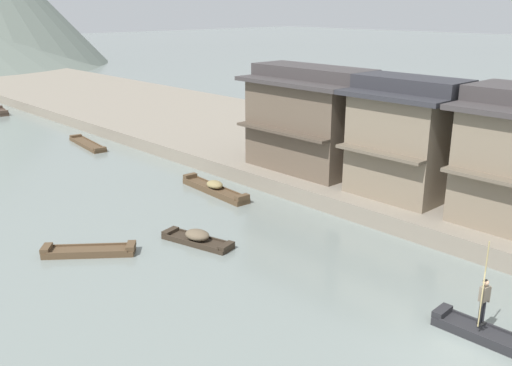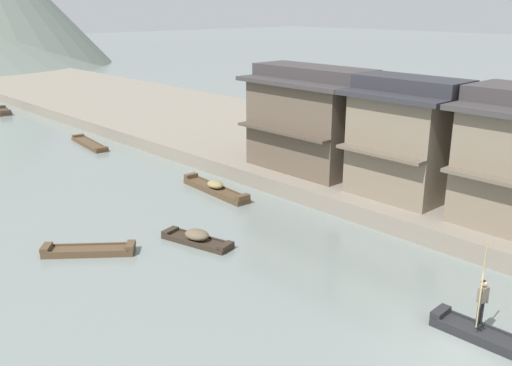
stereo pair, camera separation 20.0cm
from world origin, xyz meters
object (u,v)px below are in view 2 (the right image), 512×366
at_px(boatman_person, 482,297).
at_px(boat_moored_nearest, 197,238).
at_px(boat_midriver_upstream, 89,251).
at_px(boat_moored_second, 215,189).
at_px(boat_crossing_west, 89,144).
at_px(boat_midriver_drifting, 3,112).
at_px(boat_foreground_poled, 505,344).
at_px(house_waterfront_tall, 312,119).
at_px(house_waterfront_second, 407,138).

distance_m(boatman_person, boat_moored_nearest, 12.71).
bearing_deg(boat_moored_nearest, boatman_person, -80.10).
relative_size(boatman_person, boat_midriver_upstream, 0.83).
distance_m(boat_moored_second, boat_crossing_west, 15.73).
relative_size(boatman_person, boat_crossing_west, 0.54).
relative_size(boat_moored_nearest, boat_midriver_drifting, 1.01).
height_order(boat_foreground_poled, boat_moored_nearest, boat_moored_nearest).
height_order(boat_midriver_upstream, boat_crossing_west, boat_midriver_upstream).
relative_size(boatman_person, boat_midriver_drifting, 0.83).
xyz_separation_m(boat_foreground_poled, boatman_person, (-0.06, 0.89, 1.34)).
height_order(boatman_person, boat_moored_nearest, boatman_person).
bearing_deg(boatman_person, boat_crossing_west, 84.87).
bearing_deg(boat_crossing_west, house_waterfront_tall, -71.95).
relative_size(boat_midriver_upstream, house_waterfront_tall, 0.47).
relative_size(boat_midriver_drifting, boat_crossing_west, 0.64).
bearing_deg(house_waterfront_second, boat_moored_nearest, 160.58).
distance_m(boat_moored_second, house_waterfront_tall, 7.21).
distance_m(boat_moored_nearest, house_waterfront_tall, 11.97).
bearing_deg(house_waterfront_tall, boat_moored_second, 159.61).
height_order(boat_crossing_west, house_waterfront_second, house_waterfront_second).
bearing_deg(boat_moored_nearest, boat_midriver_upstream, 151.32).
xyz_separation_m(house_waterfront_second, house_waterfront_tall, (0.20, 6.78, -0.02)).
height_order(boatman_person, boat_crossing_west, boatman_person).
bearing_deg(boat_moored_second, boat_moored_nearest, -135.20).
distance_m(boatman_person, boat_midriver_drifting, 51.93).
relative_size(boat_crossing_west, house_waterfront_second, 0.92).
bearing_deg(boat_foreground_poled, boat_midriver_drifting, 86.89).
xyz_separation_m(boat_foreground_poled, house_waterfront_tall, (8.77, 16.32, 3.75)).
distance_m(boat_foreground_poled, boat_midriver_drifting, 52.80).
relative_size(boat_foreground_poled, house_waterfront_second, 0.79).
bearing_deg(boat_moored_second, house_waterfront_tall, -20.39).
relative_size(boat_foreground_poled, boat_midriver_upstream, 1.32).
relative_size(boat_moored_second, house_waterfront_second, 0.91).
distance_m(boat_midriver_upstream, boat_crossing_west, 20.80).
xyz_separation_m(boat_midriver_drifting, house_waterfront_tall, (5.90, -36.40, 3.72)).
bearing_deg(boat_foreground_poled, house_waterfront_second, 48.04).
bearing_deg(boat_crossing_west, boat_foreground_poled, -94.91).
xyz_separation_m(boat_foreground_poled, boat_midriver_drifting, (2.87, 52.72, 0.03)).
bearing_deg(house_waterfront_second, boat_midriver_drifting, 97.52).
bearing_deg(house_waterfront_second, house_waterfront_tall, 88.34).
relative_size(boat_moored_nearest, boat_crossing_west, 0.65).
distance_m(boat_crossing_west, house_waterfront_tall, 19.20).
bearing_deg(boat_moored_nearest, boat_foreground_poled, -80.51).
bearing_deg(boat_foreground_poled, boatman_person, 93.65).
distance_m(boat_midriver_drifting, house_waterfront_second, 43.72).
distance_m(boat_midriver_drifting, boat_crossing_west, 18.50).
xyz_separation_m(boat_midriver_upstream, house_waterfront_second, (15.01, -6.11, 3.78)).
bearing_deg(boat_midriver_upstream, boatman_person, -66.61).
distance_m(boat_foreground_poled, house_waterfront_second, 13.36).
height_order(boat_moored_second, house_waterfront_second, house_waterfront_second).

